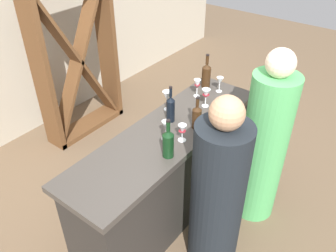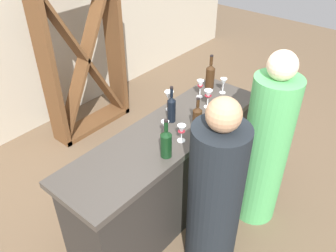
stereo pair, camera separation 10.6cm
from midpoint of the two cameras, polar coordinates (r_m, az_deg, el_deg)
The scene contains 15 objects.
ground_plane at distance 3.37m, azimuth -0.93°, elevation -13.84°, with size 12.00×12.00×0.00m, color brown.
bar_counter at distance 3.03m, azimuth -1.01°, elevation -7.97°, with size 1.95×0.56×0.93m.
wine_rack at distance 4.10m, azimuth -15.38°, elevation 10.24°, with size 1.00×0.28×1.80m.
wine_bottle_leftmost_dark_green at distance 2.43m, azimuth -1.23°, elevation -2.77°, with size 0.08×0.08×0.31m.
wine_bottle_second_left_near_black at distance 2.79m, azimuth -0.67°, elevation 2.92°, with size 0.07×0.07×0.32m.
wine_bottle_center_amber_brown at distance 2.72m, azimuth 3.61°, elevation 1.59°, with size 0.07×0.07×0.28m.
wine_bottle_second_right_amber_brown at distance 3.31m, azimuth 5.36°, elevation 8.37°, with size 0.08×0.08×0.33m.
wine_glass_near_left at distance 2.58m, azimuth 1.17°, elevation -0.67°, with size 0.06×0.06×0.14m.
wine_glass_near_center at distance 2.59m, azimuth -1.55°, elevation -0.10°, with size 0.07×0.07×0.16m.
wine_glass_near_right at distance 3.00m, azimuth 5.21°, elevation 5.16°, with size 0.07×0.07×0.17m.
wine_glass_far_left at distance 3.24m, azimuth 7.54°, elevation 7.25°, with size 0.06×0.06×0.15m.
wine_glass_far_center at distance 3.14m, azimuth 3.84°, elevation 6.71°, with size 0.06×0.06×0.17m.
wine_glass_far_right at distance 2.93m, azimuth -1.17°, elevation 4.83°, with size 0.08×0.08×0.17m.
person_left_guest at distance 2.58m, azimuth 6.91°, elevation -11.13°, with size 0.45×0.45×1.50m.
person_center_guest at distance 3.00m, azimuth 14.46°, elevation -3.19°, with size 0.40×0.40×1.60m.
Camera 1 is at (-1.76, -1.34, 2.54)m, focal length 37.26 mm.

